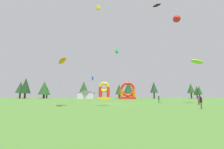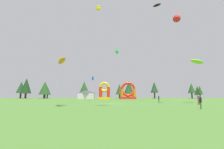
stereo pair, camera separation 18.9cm
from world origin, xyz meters
The scene contains 27 objects.
ground_plane centered at (0.00, 0.00, 0.00)m, with size 120.00×120.00×0.00m, color #47752D.
kite_blue_box centered at (-6.27, 19.54, 7.18)m, with size 2.16×0.62×7.78m.
kite_green_diamond centered at (1.76, 15.32, 15.14)m, with size 5.62×1.06×15.86m.
kite_red_delta centered at (13.52, -0.99, 17.80)m, with size 6.80×3.61×18.71m.
kite_lime_parafoil centered at (18.19, 0.81, 8.79)m, with size 3.78×2.49×9.43m.
kite_yellow_box centered at (-3.29, 3.27, 22.48)m, with size 10.33×2.35×22.98m.
kite_orange_parafoil centered at (-7.74, -8.21, 6.85)m, with size 2.21×2.73×7.48m.
kite_black_parafoil centered at (11.90, 6.24, 25.16)m, with size 4.53×3.07×25.62m.
person_near_camera centered at (10.91, -11.48, 0.96)m, with size 0.34×0.34×1.62m.
person_left_edge centered at (9.94, 1.82, 0.92)m, with size 0.31×0.31×1.56m.
person_midfield centered at (15.33, -3.54, 1.04)m, with size 0.40×0.40×1.76m.
inflatable_yellow_castle centered at (6.88, 31.89, 2.51)m, with size 6.29×4.53×7.00m.
inflatable_blue_arch centered at (-2.63, 28.23, 2.62)m, with size 4.19×4.20×6.65m.
festival_tent centered at (-10.57, 33.96, 1.81)m, with size 6.73×3.88×3.62m.
tree_row_0 centered at (-44.14, 43.78, 5.33)m, with size 4.25×4.25×8.17m.
tree_row_1 centered at (-41.22, 42.84, 6.05)m, with size 4.88×4.88×9.83m.
tree_row_2 centered at (-32.33, 43.25, 5.02)m, with size 5.43×5.43×8.30m.
tree_row_3 centered at (-31.66, 44.97, 3.69)m, with size 3.21×3.21×5.74m.
tree_row_4 centered at (-13.41, 44.59, 5.02)m, with size 5.34×5.34×8.38m.
tree_row_5 centered at (4.18, 44.50, 4.43)m, with size 3.82×3.82×7.02m.
tree_row_6 centered at (8.21, 43.44, 3.90)m, with size 3.50×3.50×6.12m.
tree_row_7 centered at (8.94, 44.77, 5.16)m, with size 5.56×5.56×8.72m.
tree_row_8 centered at (8.97, 45.82, 4.98)m, with size 2.79×2.79×7.42m.
tree_row_9 centered at (21.18, 43.00, 5.36)m, with size 3.74×3.74×8.10m.
tree_row_10 centered at (38.19, 40.64, 4.80)m, with size 3.43×3.43×7.20m.
tree_row_11 centered at (42.33, 40.98, 3.92)m, with size 2.62×2.62×5.99m.
tree_row_12 centered at (42.72, 43.59, 3.89)m, with size 3.04×3.04×6.23m.
Camera 2 is at (-0.42, -30.43, 1.76)m, focal length 24.07 mm.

